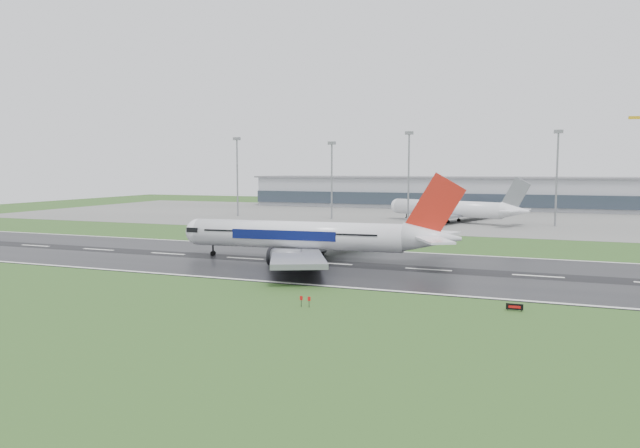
% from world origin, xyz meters
% --- Properties ---
extents(ground, '(520.00, 520.00, 0.00)m').
position_xyz_m(ground, '(0.00, 0.00, 0.00)').
color(ground, '#284D1C').
rests_on(ground, ground).
extents(runway, '(400.00, 45.00, 0.10)m').
position_xyz_m(runway, '(0.00, 0.00, 0.05)').
color(runway, black).
rests_on(runway, ground).
extents(apron, '(400.00, 130.00, 0.08)m').
position_xyz_m(apron, '(0.00, 125.00, 0.04)').
color(apron, slate).
rests_on(apron, ground).
extents(terminal, '(240.00, 36.00, 15.00)m').
position_xyz_m(terminal, '(0.00, 185.00, 7.50)').
color(terminal, '#9699A1').
rests_on(terminal, ground).
extents(main_airliner, '(64.73, 62.04, 17.94)m').
position_xyz_m(main_airliner, '(-24.65, 2.80, 9.07)').
color(main_airliner, white).
rests_on(main_airliner, runway).
extents(parked_airliner, '(70.23, 67.99, 16.30)m').
position_xyz_m(parked_airliner, '(-8.91, 102.28, 8.23)').
color(parked_airliner, white).
rests_on(parked_airliner, apron).
extents(runway_sign, '(2.25, 1.03, 1.04)m').
position_xyz_m(runway_sign, '(16.80, -28.47, 0.52)').
color(runway_sign, black).
rests_on(runway_sign, ground).
extents(floodmast_0, '(0.64, 0.64, 31.32)m').
position_xyz_m(floodmast_0, '(-96.12, 100.00, 15.66)').
color(floodmast_0, gray).
rests_on(floodmast_0, ground).
extents(floodmast_1, '(0.64, 0.64, 28.91)m').
position_xyz_m(floodmast_1, '(-54.87, 100.00, 14.45)').
color(floodmast_1, gray).
rests_on(floodmast_1, ground).
extents(floodmast_2, '(0.64, 0.64, 32.13)m').
position_xyz_m(floodmast_2, '(-24.81, 100.00, 16.07)').
color(floodmast_2, gray).
rests_on(floodmast_2, ground).
extents(floodmast_3, '(0.64, 0.64, 31.50)m').
position_xyz_m(floodmast_3, '(25.87, 100.00, 15.75)').
color(floodmast_3, gray).
rests_on(floodmast_3, ground).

